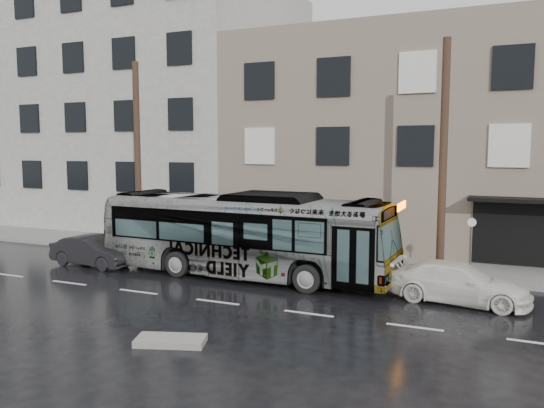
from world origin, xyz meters
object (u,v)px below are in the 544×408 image
at_px(utility_pole_front, 443,160).
at_px(white_sedan, 459,283).
at_px(utility_pole_rear, 138,158).
at_px(dark_sedan, 94,251).
at_px(bus, 244,235).
at_px(sign_post, 471,249).

bearing_deg(utility_pole_front, white_sedan, -72.21).
relative_size(utility_pole_front, utility_pole_rear, 1.00).
bearing_deg(white_sedan, dark_sedan, 97.58).
relative_size(white_sedan, dark_sedan, 1.12).
distance_m(utility_pole_rear, dark_sedan, 5.06).
relative_size(utility_pole_rear, bus, 0.74).
height_order(sign_post, white_sedan, sign_post).
distance_m(utility_pole_rear, white_sedan, 15.63).
bearing_deg(dark_sedan, utility_pole_rear, 3.31).
height_order(utility_pole_rear, bus, utility_pole_rear).
bearing_deg(dark_sedan, sign_post, -73.67).
xyz_separation_m(sign_post, white_sedan, (-0.24, -2.69, -0.70)).
bearing_deg(bus, sign_post, -72.61).
height_order(utility_pole_rear, white_sedan, utility_pole_rear).
height_order(utility_pole_front, white_sedan, utility_pole_front).
height_order(bus, white_sedan, bus).
distance_m(utility_pole_front, white_sedan, 4.90).
bearing_deg(sign_post, utility_pole_rear, 180.00).
relative_size(utility_pole_front, white_sedan, 1.99).
height_order(white_sedan, dark_sedan, dark_sedan).
distance_m(bus, white_sedan, 8.20).
xyz_separation_m(utility_pole_front, white_sedan, (0.86, -2.69, -4.00)).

